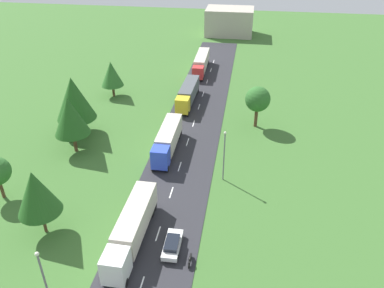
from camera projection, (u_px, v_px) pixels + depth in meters
The scene contains 16 objects.
road at pixel (171, 192), 51.08m from camera, with size 10.00×140.00×0.06m, color #2B2B30.
lane_marking_centre at pixel (164, 214), 47.39m from camera, with size 0.16×118.92×0.01m.
truck_lead at pixel (132, 228), 42.32m from camera, with size 2.63×13.24×3.65m.
truck_second at pixel (168, 139), 58.98m from camera, with size 2.53×12.18×3.59m.
truck_third at pixel (188, 93), 74.39m from camera, with size 2.76×12.76×3.41m.
truck_fourth at pixel (201, 62), 89.60m from camera, with size 2.68×13.92×3.61m.
car_second at pixel (172, 244), 42.02m from camera, with size 1.81×4.44×1.37m.
motorcycle_courier at pixel (190, 260), 40.48m from camera, with size 0.28×1.94×0.91m.
lamppost_lead at pixel (47, 288), 32.01m from camera, with size 0.36×0.36×9.24m.
lamppost_second at pixel (224, 153), 51.44m from camera, with size 0.36×0.36×7.66m.
tree_birch at pixel (36, 192), 41.93m from camera, with size 4.90×4.90×8.46m.
tree_maple at pixel (112, 74), 75.81m from camera, with size 4.45×4.45×7.21m.
tree_pine at pixel (70, 116), 56.99m from camera, with size 5.34×5.34×9.05m.
tree_elm at pixel (258, 99), 64.46m from camera, with size 4.28×4.28×7.32m.
tree_ash at pixel (74, 98), 61.78m from camera, with size 6.43×6.43×9.93m.
distant_building at pixel (229, 22), 116.28m from camera, with size 14.13×10.25×7.76m, color #B2A899.
Camera 1 is at (8.92, -15.04, 31.90)m, focal length 35.84 mm.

